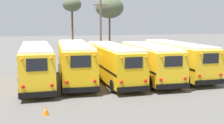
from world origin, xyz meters
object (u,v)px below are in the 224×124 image
school_bus_1 (75,61)px  school_bus_4 (177,58)px  bare_tree_0 (110,8)px  traffic_cone (46,110)px  school_bus_2 (112,62)px  bare_tree_1 (72,6)px  school_bus_0 (36,64)px  school_bus_3 (149,61)px  utility_pole (101,28)px

school_bus_1 → school_bus_4: school_bus_1 is taller
bare_tree_0 → traffic_cone: (-9.17, -23.12, -6.67)m
school_bus_2 → bare_tree_1: size_ratio=1.26×
school_bus_0 → school_bus_2: school_bus_0 is taller
school_bus_3 → school_bus_4: (3.15, 1.11, 0.03)m
school_bus_2 → school_bus_3: (3.15, -0.55, 0.01)m
school_bus_0 → school_bus_1: bearing=11.4°
school_bus_2 → school_bus_3: size_ratio=1.12×
school_bus_3 → traffic_cone: 11.56m
school_bus_0 → utility_pole: 14.79m
school_bus_3 → school_bus_4: school_bus_4 is taller
utility_pole → bare_tree_1: size_ratio=0.95×
school_bus_4 → bare_tree_1: 20.62m
bare_tree_0 → traffic_cone: 25.75m
school_bus_1 → bare_tree_1: 19.22m
school_bus_0 → bare_tree_0: bare_tree_0 is taller
school_bus_0 → school_bus_1: (3.15, 0.63, 0.03)m
school_bus_2 → school_bus_3: school_bus_2 is taller
school_bus_1 → school_bus_4: bearing=-0.0°
school_bus_3 → bare_tree_1: size_ratio=1.13×
utility_pole → bare_tree_1: bearing=113.5°
school_bus_3 → school_bus_0: bearing=177.1°
school_bus_4 → bare_tree_1: size_ratio=1.27×
school_bus_4 → bare_tree_1: (-7.64, 18.29, 5.68)m
school_bus_3 → bare_tree_0: 16.69m
school_bus_0 → utility_pole: bearing=57.5°
utility_pole → school_bus_2: bearing=-97.2°
bare_tree_0 → school_bus_0: bearing=-122.4°
school_bus_2 → school_bus_0: bearing=-179.3°
school_bus_0 → school_bus_4: (12.59, 0.63, -0.02)m
school_bus_2 → traffic_cone: 9.81m
bare_tree_0 → bare_tree_1: (-4.79, 3.56, 0.45)m
school_bus_4 → utility_pole: size_ratio=1.33×
school_bus_0 → utility_pole: size_ratio=1.30×
utility_pole → bare_tree_0: size_ratio=0.96×
school_bus_4 → bare_tree_1: bare_tree_1 is taller
school_bus_1 → school_bus_4: (9.44, -0.01, -0.05)m
bare_tree_0 → school_bus_1: bearing=-114.1°
school_bus_3 → bare_tree_1: bearing=103.0°
school_bus_2 → traffic_cone: size_ratio=20.14×
school_bus_1 → school_bus_3: size_ratio=1.12×
school_bus_3 → bare_tree_1: (-4.49, 19.40, 5.71)m
school_bus_0 → traffic_cone: (0.58, -7.77, -1.47)m
bare_tree_1 → bare_tree_0: bearing=-36.6°
utility_pole → traffic_cone: bearing=-109.9°
school_bus_0 → school_bus_2: (6.30, 0.07, -0.05)m
school_bus_3 → school_bus_4: size_ratio=0.89×
traffic_cone → bare_tree_1: bearing=80.7°
school_bus_0 → school_bus_4: size_ratio=0.97×
school_bus_2 → school_bus_4: bearing=5.0°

